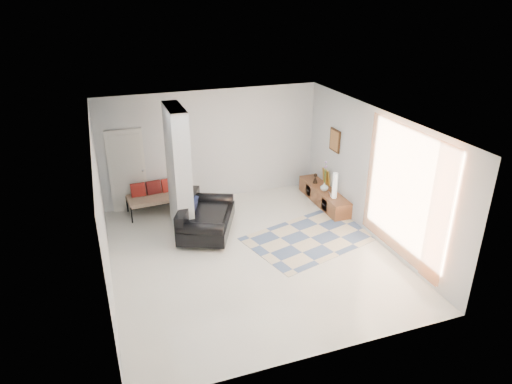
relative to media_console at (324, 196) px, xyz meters
name	(u,v)px	position (x,y,z in m)	size (l,w,h in m)	color
floor	(251,254)	(-2.52, -1.69, -0.20)	(6.00, 6.00, 0.00)	white
ceiling	(250,121)	(-2.52, -1.69, 2.60)	(6.00, 6.00, 0.00)	white
wall_back	(212,146)	(-2.52, 1.31, 1.20)	(6.00, 6.00, 0.00)	silver
wall_front	(322,277)	(-2.52, -4.69, 1.20)	(6.00, 6.00, 0.00)	silver
wall_left	(102,213)	(-5.27, -1.69, 1.20)	(6.00, 6.00, 0.00)	silver
wall_right	(374,174)	(0.23, -1.69, 1.20)	(6.00, 6.00, 0.00)	silver
partition_column	(179,171)	(-3.62, -0.09, 1.20)	(0.35, 1.20, 2.80)	#ACB1B4
hallway_door	(127,171)	(-4.62, 1.27, 0.82)	(0.85, 0.06, 2.04)	silver
curtain	(404,194)	(0.15, -2.84, 1.25)	(2.55, 2.55, 0.00)	#FF8A43
wall_art	(335,140)	(0.20, 0.00, 1.45)	(0.04, 0.45, 0.55)	#3D2310
media_console	(324,196)	(0.00, 0.00, 0.00)	(0.45, 2.02, 0.80)	brown
loveseat	(204,218)	(-3.20, -0.46, 0.14)	(1.63, 1.99, 0.76)	silver
daybed	(160,195)	(-3.95, 0.94, 0.22)	(1.65, 0.79, 0.77)	black
area_rug	(311,238)	(-1.07, -1.49, -0.20)	(2.67, 1.78, 0.01)	beige
cylinder_lamp	(335,186)	(-0.02, -0.54, 0.51)	(0.12, 0.12, 0.63)	silver
bronze_figurine	(315,178)	(-0.05, 0.42, 0.33)	(0.13, 0.13, 0.26)	black
vase	(324,187)	(-0.05, -0.09, 0.30)	(0.20, 0.20, 0.21)	white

